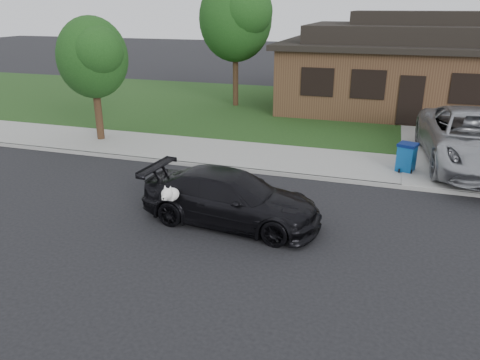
% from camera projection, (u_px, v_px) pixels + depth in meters
% --- Properties ---
extents(ground, '(120.00, 120.00, 0.00)m').
position_uv_depth(ground, '(244.00, 221.00, 11.64)').
color(ground, black).
rests_on(ground, ground).
extents(sidewalk, '(60.00, 3.00, 0.12)m').
position_uv_depth(sidewalk, '(287.00, 159.00, 16.08)').
color(sidewalk, gray).
rests_on(sidewalk, ground).
extents(curb, '(60.00, 0.12, 0.12)m').
position_uv_depth(curb, '(277.00, 173.00, 14.74)').
color(curb, gray).
rests_on(curb, ground).
extents(lawn, '(60.00, 13.00, 0.13)m').
position_uv_depth(lawn, '(322.00, 112.00, 23.21)').
color(lawn, '#193814').
rests_on(lawn, ground).
extents(driveway, '(4.50, 13.00, 0.14)m').
position_uv_depth(driveway, '(460.00, 137.00, 18.82)').
color(driveway, gray).
rests_on(driveway, ground).
extents(sedan, '(4.57, 2.34, 1.29)m').
position_uv_depth(sedan, '(231.00, 198.00, 11.36)').
color(sedan, black).
rests_on(sedan, ground).
extents(minivan, '(3.40, 6.54, 1.76)m').
position_uv_depth(minivan, '(474.00, 139.00, 14.97)').
color(minivan, '#A0A2A7').
rests_on(minivan, driveway).
extents(recycling_bin, '(0.68, 0.68, 0.90)m').
position_uv_depth(recycling_bin, '(406.00, 157.00, 14.65)').
color(recycling_bin, '#0D4C92').
rests_on(recycling_bin, sidewalk).
extents(house, '(12.60, 8.60, 4.65)m').
position_uv_depth(house, '(411.00, 68.00, 23.12)').
color(house, '#422B1C').
rests_on(house, ground).
extents(tree_0, '(3.78, 3.60, 6.34)m').
position_uv_depth(tree_0, '(238.00, 17.00, 22.79)').
color(tree_0, '#332114').
rests_on(tree_0, ground).
extents(tree_2, '(2.73, 2.60, 4.59)m').
position_uv_depth(tree_2, '(94.00, 57.00, 17.16)').
color(tree_2, '#332114').
rests_on(tree_2, ground).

